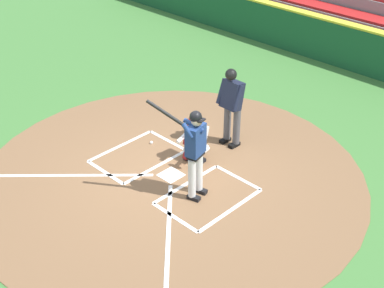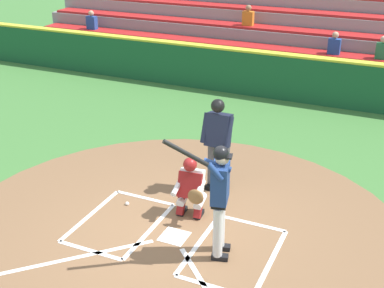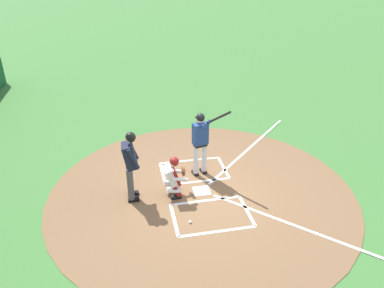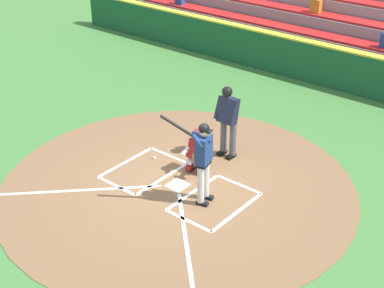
% 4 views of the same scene
% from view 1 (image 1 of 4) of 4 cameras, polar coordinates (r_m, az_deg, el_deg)
% --- Properties ---
extents(ground_plane, '(120.00, 120.00, 0.00)m').
position_cam_1_polar(ground_plane, '(11.21, -2.23, -3.35)').
color(ground_plane, '#427A38').
extents(dirt_circle, '(8.00, 8.00, 0.01)m').
position_cam_1_polar(dirt_circle, '(11.21, -2.23, -3.32)').
color(dirt_circle, brown).
rests_on(dirt_circle, ground).
extents(home_plate_and_chalk, '(7.93, 4.91, 0.01)m').
position_cam_1_polar(home_plate_and_chalk, '(10.74, -5.65, -5.18)').
color(home_plate_and_chalk, white).
rests_on(home_plate_and_chalk, dirt_circle).
extents(batter, '(0.84, 0.89, 2.13)m').
position_cam_1_polar(batter, '(10.02, 0.30, -0.45)').
color(batter, silver).
rests_on(batter, ground).
extents(catcher, '(0.62, 0.61, 1.13)m').
position_cam_1_polar(catcher, '(11.34, 0.32, 0.67)').
color(catcher, black).
rests_on(catcher, ground).
extents(plate_umpire, '(0.59, 0.42, 1.86)m').
position_cam_1_polar(plate_umpire, '(11.75, 4.20, 4.45)').
color(plate_umpire, '#4C4C51').
rests_on(plate_umpire, ground).
extents(baseball, '(0.07, 0.07, 0.07)m').
position_cam_1_polar(baseball, '(12.27, -4.31, 0.16)').
color(baseball, white).
rests_on(baseball, ground).
extents(backstop_wall, '(22.00, 0.36, 1.31)m').
position_cam_1_polar(backstop_wall, '(16.36, 17.40, 9.49)').
color(backstop_wall, '#19512D').
rests_on(backstop_wall, ground).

